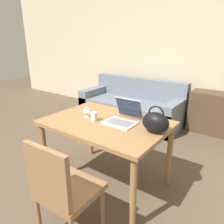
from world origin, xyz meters
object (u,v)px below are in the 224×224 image
(chair, at_px, (62,188))
(wine_glass, at_px, (87,109))
(drinking_glass, at_px, (94,117))
(couch, at_px, (132,107))
(handbag, at_px, (156,122))
(laptop, at_px, (124,116))

(chair, distance_m, wine_glass, 0.95)
(chair, distance_m, drinking_glass, 0.85)
(couch, height_order, handbag, handbag)
(handbag, bearing_deg, laptop, 170.06)
(wine_glass, bearing_deg, handbag, 5.14)
(laptop, height_order, wine_glass, laptop)
(wine_glass, xyz_separation_m, handbag, (0.78, 0.07, 0.01))
(couch, height_order, laptop, laptop)
(chair, bearing_deg, wine_glass, 117.01)
(laptop, xyz_separation_m, drinking_glass, (-0.27, -0.17, -0.02))
(chair, relative_size, drinking_glass, 9.47)
(drinking_glass, distance_m, wine_glass, 0.14)
(couch, bearing_deg, laptop, -61.55)
(chair, bearing_deg, handbag, 65.14)
(chair, height_order, drinking_glass, chair)
(couch, distance_m, wine_glass, 2.08)
(couch, relative_size, handbag, 7.71)
(chair, xyz_separation_m, handbag, (0.35, 0.84, 0.35))
(wine_glass, bearing_deg, drinking_glass, -15.23)
(drinking_glass, bearing_deg, handbag, 9.26)
(chair, distance_m, couch, 2.87)
(drinking_glass, distance_m, handbag, 0.66)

